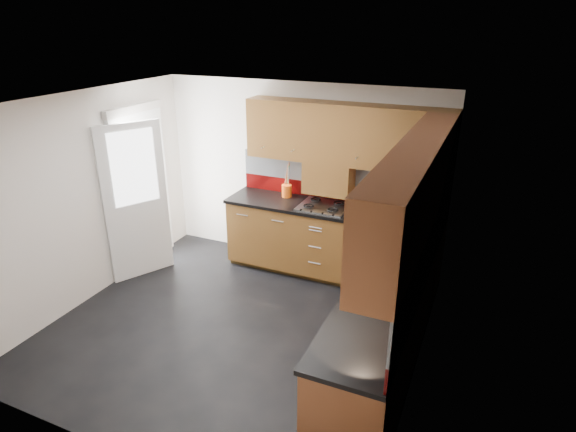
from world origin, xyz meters
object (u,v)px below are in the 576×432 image
at_px(utensil_pot, 287,189).
at_px(food_processor, 406,231).
at_px(gas_hob, 324,206).
at_px(toaster, 379,206).

height_order(utensil_pot, food_processor, utensil_pot).
bearing_deg(gas_hob, toaster, 9.21).
xyz_separation_m(gas_hob, food_processor, (1.12, -0.59, 0.11)).
xyz_separation_m(toaster, food_processor, (0.46, -0.69, 0.04)).
relative_size(gas_hob, utensil_pot, 1.27).
height_order(gas_hob, food_processor, food_processor).
relative_size(gas_hob, toaster, 2.14).
bearing_deg(utensil_pot, food_processor, -24.14).
distance_m(utensil_pot, food_processor, 1.86).
height_order(gas_hob, utensil_pot, utensil_pot).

